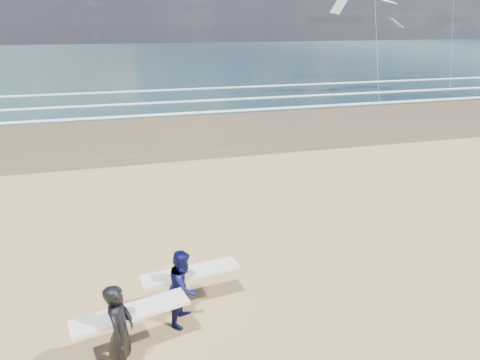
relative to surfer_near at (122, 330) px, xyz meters
name	(u,v)px	position (x,y,z in m)	size (l,w,h in m)	color
wet_sand_strip	(428,115)	(21.03, 18.58, -0.98)	(220.00, 12.00, 0.01)	brown
ocean	(235,56)	(21.03, 72.58, -0.98)	(220.00, 100.00, 0.02)	#172E34
foam_breakers	(356,92)	(21.03, 28.68, -0.94)	(220.00, 11.70, 0.05)	white
surfer_near	(122,330)	(0.00, 0.00, 0.00)	(2.26, 1.26, 1.95)	black
surfer_far	(184,285)	(1.32, 1.27, -0.12)	(2.25, 1.26, 1.72)	#0A0C3C
kite_1	(376,27)	(20.84, 26.13, 4.74)	(6.65, 4.83, 9.81)	slate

